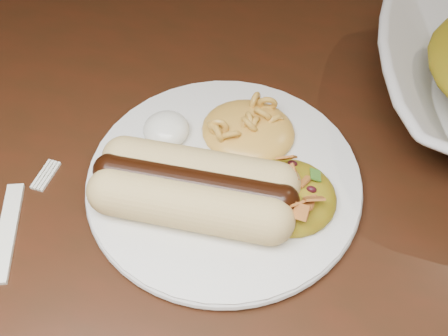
% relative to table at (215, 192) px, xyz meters
% --- Properties ---
extents(table, '(1.60, 0.90, 0.75)m').
position_rel_table_xyz_m(table, '(0.00, 0.00, 0.00)').
color(table, black).
rests_on(table, floor).
extents(plate, '(0.27, 0.27, 0.01)m').
position_rel_table_xyz_m(plate, '(0.03, -0.05, 0.10)').
color(plate, white).
rests_on(plate, table).
extents(hotdog, '(0.15, 0.09, 0.04)m').
position_rel_table_xyz_m(hotdog, '(0.01, -0.09, 0.13)').
color(hotdog, '#E7CE80').
rests_on(hotdog, plate).
extents(mac_and_cheese, '(0.10, 0.09, 0.03)m').
position_rel_table_xyz_m(mac_and_cheese, '(0.03, 0.01, 0.12)').
color(mac_and_cheese, gold).
rests_on(mac_and_cheese, plate).
extents(sour_cream, '(0.06, 0.06, 0.03)m').
position_rel_table_xyz_m(sour_cream, '(-0.04, -0.02, 0.12)').
color(sour_cream, white).
rests_on(sour_cream, plate).
extents(taco_salad, '(0.09, 0.08, 0.04)m').
position_rel_table_xyz_m(taco_salad, '(0.09, -0.06, 0.12)').
color(taco_salad, '#D45D0E').
rests_on(taco_salad, plate).
extents(fork, '(0.07, 0.13, 0.00)m').
position_rel_table_xyz_m(fork, '(-0.14, -0.16, 0.09)').
color(fork, white).
rests_on(fork, table).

